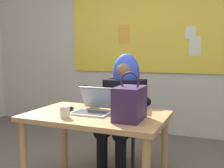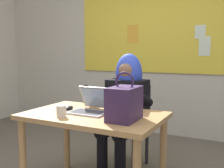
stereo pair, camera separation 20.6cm
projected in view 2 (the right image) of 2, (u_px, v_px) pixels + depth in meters
name	position (u px, v px, depth m)	size (l,w,h in m)	color
wall_back_bulletin	(153.00, 47.00, 4.04)	(5.75, 2.20, 2.65)	beige
desk_main	(94.00, 125.00, 2.28)	(1.20, 0.77, 0.73)	tan
chair_at_desk	(130.00, 121.00, 2.94)	(0.45, 0.45, 0.89)	#2D3347
person_costumed	(125.00, 102.00, 2.80)	(0.60, 0.61, 1.24)	black
laptop	(92.00, 107.00, 2.32)	(0.34, 0.33, 0.22)	#B7B7BC
computer_mouse	(69.00, 108.00, 2.42)	(0.06, 0.10, 0.03)	black
handbag	(124.00, 103.00, 2.03)	(0.20, 0.30, 0.38)	#38234C
coffee_mug	(61.00, 111.00, 2.14)	(0.08, 0.08, 0.10)	silver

